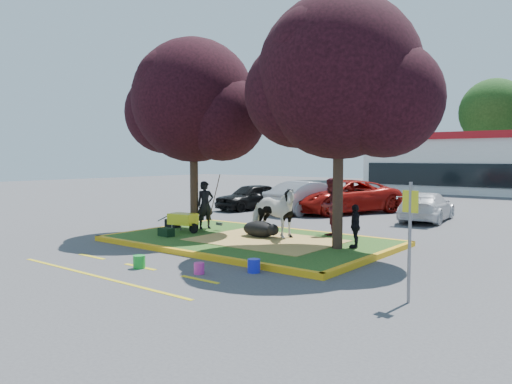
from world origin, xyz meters
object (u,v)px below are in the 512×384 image
Objects in this scene: wheelbarrow at (183,219)px; bucket_pink at (199,268)px; calf at (259,229)px; bucket_green at (139,262)px; bucket_blue at (254,266)px; car_silver at (309,197)px; sign_post at (410,230)px; car_black at (251,197)px; handler at (205,205)px; cow at (272,212)px.

wheelbarrow is 6.41× the size of bucket_pink.
calf reaches higher than bucket_pink.
bucket_green is (2.67, -3.95, -0.42)m from wheelbarrow.
wheelbarrow is 5.30× the size of bucket_blue.
car_silver is (-4.56, 11.88, 0.62)m from bucket_pink.
wheelbarrow is at bearing -179.27° from calf.
bucket_green is 12.73m from car_silver.
wheelbarrow is 9.20m from sign_post.
wheelbarrow is at bearing -55.86° from car_black.
bucket_green is 2.75m from bucket_blue.
car_silver is at bearing 140.71° from sign_post.
car_silver reaches higher than car_black.
handler is at bearing 103.37° from car_silver.
cow is at bearing 120.52° from bucket_blue.
wheelbarrow is (-2.65, -0.71, 0.17)m from calf.
bucket_pink is at bearing -159.37° from sign_post.
car_silver is (3.17, 0.40, 0.10)m from car_black.
wheelbarrow is at bearing 102.74° from car_silver.
bucket_green is (0.02, -4.67, -0.25)m from calf.
wheelbarrow is 5.46m from bucket_pink.
cow is 6.02× the size of bucket_green.
bucket_green is 13.48m from car_black.
car_silver is (-3.34, 7.44, -0.18)m from cow.
car_black is at bearing 51.56° from handler.
wheelbarrow is (-2.97, -0.96, -0.36)m from cow.
sign_post is at bearing -43.88° from calf.
bucket_green is at bearing -150.71° from bucket_blue.
car_black is at bearing 116.02° from calf.
sign_post reaches higher than wheelbarrow.
cow is 4.68m from bucket_pink.
bucket_pink is 0.06× the size of car_silver.
sign_post is 0.57× the size of car_black.
car_black is at bearing 17.41° from car_silver.
calf is 0.53× the size of sign_post.
bucket_green is at bearing -127.68° from handler.
sign_post is 7.12× the size of bucket_green.
cow reaches higher than car_silver.
handler is 0.36× the size of car_silver.
cow is at bearing 86.52° from bucket_green.
handler is 6.18m from bucket_pink.
bucket_pink is at bearing 17.27° from bucket_green.
bucket_green is (-6.08, -1.21, -1.18)m from sign_post.
car_silver is at bearing 110.99° from bucket_pink.
calf is at bearing -39.36° from car_black.
handler is 6.44× the size of bucket_pink.
handler reaches higher than cow.
bucket_green is 0.07× the size of car_silver.
sign_post is at bearing -122.31° from cow.
calf reaches higher than bucket_blue.
sign_post is at bearing -30.87° from car_black.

